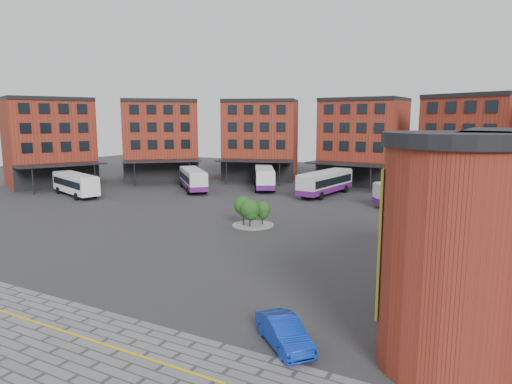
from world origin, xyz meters
The scene contains 11 objects.
ground centered at (0.00, 0.00, 0.00)m, with size 160.00×160.00×0.00m, color #28282B.
yellow_line centered at (2.00, -14.00, 0.03)m, with size 26.00×0.15×0.02m, color gold.
main_building centered at (-4.77, 38.25, 7.23)m, with size 94.14×42.48×14.60m.
tree_island centered at (2.03, 11.53, 1.73)m, with size 4.40×4.40×3.18m.
bus_a centered at (-29.75, 16.02, 1.93)m, with size 11.68×6.37×3.25m.
bus_b centered at (-17.89, 28.52, 1.80)m, with size 10.26×10.24×3.32m.
bus_c centered at (-8.87, 35.46, 1.88)m, with size 8.54×12.11×3.47m.
bus_d centered at (2.02, 33.99, 1.91)m, with size 4.41×12.79×3.53m.
bus_e centered at (15.61, 31.01, 1.75)m, with size 10.56×9.25×3.23m.
bus_f centered at (21.70, 25.15, 1.85)m, with size 8.08×12.02×3.41m.
blue_car centered at (15.79, -9.80, 0.72)m, with size 1.53×4.38×1.44m, color #0D2FAF.
Camera 1 is at (24.67, -29.04, 11.17)m, focal length 32.00 mm.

